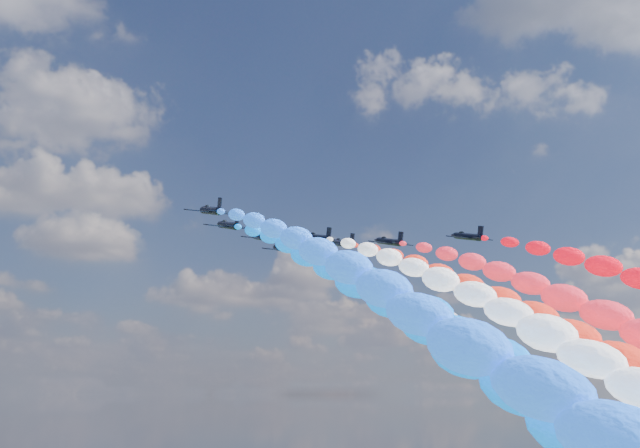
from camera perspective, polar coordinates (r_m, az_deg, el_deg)
name	(u,v)px	position (r m, az deg, el deg)	size (l,w,h in m)	color
jet_0	(211,211)	(142.27, -7.79, 0.96)	(9.54, 12.79, 2.82)	black
trail_0	(367,305)	(89.07, 3.37, -5.80)	(6.50, 105.37, 48.22)	blue
jet_1	(228,225)	(154.25, -6.56, -0.10)	(9.54, 12.79, 2.82)	black
trail_1	(374,316)	(101.68, 3.90, -6.57)	(6.50, 105.37, 48.22)	#056CFF
jet_2	(263,237)	(165.25, -4.06, -0.95)	(9.54, 12.79, 2.82)	black
trail_2	(411,324)	(113.95, 6.50, -7.12)	(6.50, 105.37, 48.22)	#0664F3
jet_3	(318,238)	(165.31, -0.13, -0.98)	(9.54, 12.79, 2.82)	black
trail_3	(490,324)	(116.24, 12.06, -7.03)	(6.50, 105.37, 48.22)	white
jet_4	(283,249)	(177.88, -2.64, -1.76)	(9.54, 12.79, 2.82)	black
trail_4	(424,331)	(127.31, 7.41, -7.61)	(6.50, 105.37, 48.22)	white
jet_5	(343,243)	(171.56, 1.65, -1.39)	(9.54, 12.79, 2.82)	black
trail_5	(517,328)	(123.54, 13.89, -7.22)	(6.50, 105.37, 48.22)	red
jet_6	(389,242)	(170.36, 4.97, -1.27)	(9.54, 12.79, 2.82)	black
trail_6	(587,327)	(124.53, 18.51, -6.99)	(6.50, 105.37, 48.22)	red
jet_7	(468,237)	(166.92, 10.51, -0.89)	(9.54, 12.79, 2.82)	black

